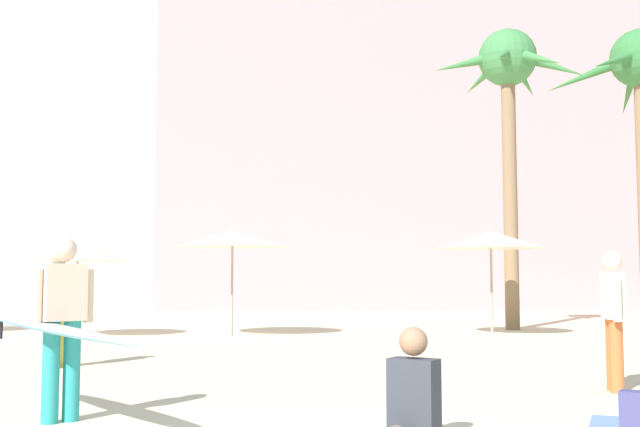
% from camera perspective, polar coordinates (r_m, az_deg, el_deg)
% --- Properties ---
extents(hotel_pink, '(21.25, 8.16, 14.56)m').
position_cam_1_polar(hotel_pink, '(36.14, 6.18, 4.81)').
color(hotel_pink, pink).
rests_on(hotel_pink, ground).
extents(hotel_tower_gray, '(16.57, 8.86, 30.68)m').
position_cam_1_polar(hotel_tower_gray, '(47.36, -19.01, 12.78)').
color(hotel_tower_gray, beige).
rests_on(hotel_tower_gray, ground).
extents(palm_tree_far_left, '(4.18, 4.03, 7.91)m').
position_cam_1_polar(palm_tree_far_left, '(21.37, 13.64, 9.33)').
color(palm_tree_far_left, '#896B4C').
rests_on(palm_tree_far_left, ground).
extents(palm_tree_left, '(4.92, 5.05, 8.08)m').
position_cam_1_polar(palm_tree_left, '(23.02, 22.44, 8.90)').
color(palm_tree_left, '#896B4C').
rests_on(palm_tree_left, ground).
extents(cafe_umbrella_0, '(2.45, 2.45, 2.43)m').
position_cam_1_polar(cafe_umbrella_0, '(18.57, 12.39, -1.90)').
color(cafe_umbrella_0, gray).
rests_on(cafe_umbrella_0, ground).
extents(cafe_umbrella_1, '(2.32, 2.32, 2.12)m').
position_cam_1_polar(cafe_umbrella_1, '(18.54, -17.36, -2.75)').
color(cafe_umbrella_1, gray).
rests_on(cafe_umbrella_1, ground).
extents(cafe_umbrella_3, '(2.65, 2.65, 2.43)m').
position_cam_1_polar(cafe_umbrella_3, '(18.08, -6.46, -1.84)').
color(cafe_umbrella_3, gray).
rests_on(cafe_umbrella_3, ground).
extents(backpack, '(0.35, 0.34, 0.42)m').
position_cam_1_polar(backpack, '(7.16, 22.39, -13.69)').
color(backpack, '#414178').
rests_on(backpack, ground).
extents(person_far_right, '(2.33, 2.45, 1.75)m').
position_cam_1_polar(person_far_right, '(7.73, -18.71, -7.63)').
color(person_far_right, teal).
rests_on(person_far_right, ground).
extents(person_mid_right, '(0.28, 0.61, 1.67)m').
position_cam_1_polar(person_mid_right, '(10.03, 20.70, -6.93)').
color(person_mid_right, orange).
rests_on(person_mid_right, ground).
extents(person_near_left, '(0.84, 1.05, 0.95)m').
position_cam_1_polar(person_near_left, '(6.46, 6.21, -13.91)').
color(person_near_left, '#936B51').
rests_on(person_near_left, ground).
extents(person_mid_center, '(0.25, 0.60, 1.76)m').
position_cam_1_polar(person_mid_center, '(12.48, -18.69, -6.24)').
color(person_mid_center, gold).
rests_on(person_mid_center, ground).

